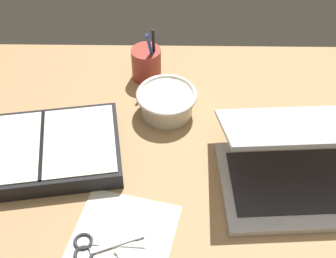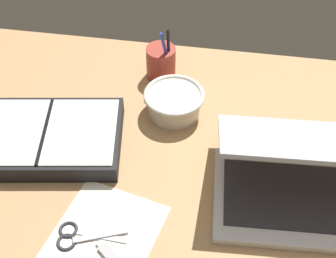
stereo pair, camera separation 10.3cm
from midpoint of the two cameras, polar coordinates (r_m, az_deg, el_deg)
name	(u,v)px [view 1 (the left image)]	position (r cm, az deg, el deg)	size (l,w,h in cm)	color
desk_top	(156,187)	(102.50, -4.35, -7.26)	(140.00, 100.00, 2.00)	tan
laptop	(301,163)	(101.27, 13.14, -4.27)	(35.27, 30.79, 17.92)	#B7B7BC
bowl	(167,102)	(113.93, -2.74, 3.23)	(14.90, 14.90, 6.33)	silver
pen_cup	(147,63)	(123.80, -5.02, 7.85)	(7.73, 7.73, 15.72)	#9E382D
planner	(44,151)	(109.47, -17.55, -2.69)	(37.08, 27.57, 4.82)	black
scissors	(93,247)	(94.91, -12.35, -14.04)	(14.11, 6.90, 0.80)	#B7B7BC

